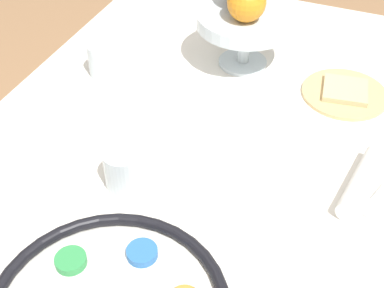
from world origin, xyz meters
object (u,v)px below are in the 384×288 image
(cup_mid, at_px, (124,169))
(fruit_stand, at_px, (245,23))
(orange_fruit, at_px, (247,2))
(napkin_roll, at_px, (363,182))
(cup_far, at_px, (103,59))
(bread_plate, at_px, (345,93))

(cup_mid, bearing_deg, fruit_stand, -8.90)
(orange_fruit, relative_size, napkin_roll, 0.48)
(orange_fruit, bearing_deg, napkin_roll, -131.73)
(fruit_stand, xyz_separation_m, cup_far, (-0.16, 0.28, -0.07))
(cup_mid, height_order, cup_far, same)
(fruit_stand, xyz_separation_m, orange_fruit, (-0.03, -0.01, 0.07))
(napkin_roll, xyz_separation_m, cup_mid, (-0.15, 0.40, 0.02))
(orange_fruit, distance_m, bread_plate, 0.29)
(bread_plate, bearing_deg, napkin_roll, -164.09)
(orange_fruit, bearing_deg, bread_plate, -91.20)
(napkin_roll, bearing_deg, fruit_stand, 46.07)
(fruit_stand, relative_size, cup_far, 2.84)
(fruit_stand, relative_size, bread_plate, 1.19)
(fruit_stand, height_order, cup_far, fruit_stand)
(fruit_stand, distance_m, cup_mid, 0.47)
(orange_fruit, height_order, napkin_roll, orange_fruit)
(orange_fruit, height_order, cup_far, orange_fruit)
(bread_plate, height_order, napkin_roll, napkin_roll)
(cup_mid, bearing_deg, bread_plate, -36.85)
(bread_plate, xyz_separation_m, cup_mid, (-0.43, 0.32, 0.03))
(fruit_stand, height_order, bread_plate, fruit_stand)
(fruit_stand, distance_m, napkin_roll, 0.46)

